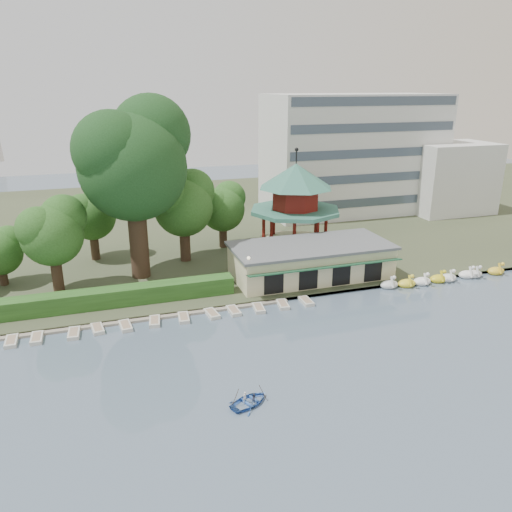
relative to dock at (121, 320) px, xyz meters
name	(u,v)px	position (x,y,z in m)	size (l,w,h in m)	color
ground_plane	(305,399)	(12.00, -17.20, -0.12)	(220.00, 220.00, 0.00)	slate
shore	(182,222)	(12.00, 34.80, 0.08)	(220.00, 70.00, 0.40)	#424930
embankment	(240,304)	(12.00, 0.10, 0.03)	(220.00, 0.60, 0.30)	gray
dock	(121,320)	(0.00, 0.00, 0.00)	(34.00, 1.60, 0.24)	gray
boathouse	(311,260)	(22.00, 4.77, 2.25)	(18.60, 9.39, 3.90)	beige
pavilion	(295,198)	(24.00, 14.80, 7.36)	(12.40, 12.40, 13.50)	beige
office_building	(369,158)	(44.67, 31.80, 9.61)	(38.00, 18.00, 20.00)	silver
hedge	(88,300)	(-3.00, 3.30, 1.18)	(30.00, 2.00, 1.80)	#2D5D20
lamp_post	(249,268)	(13.50, 1.80, 3.22)	(0.36, 0.36, 4.28)	black
big_tree	(133,157)	(3.16, 10.99, 14.15)	(13.13, 12.23, 20.60)	#3A281C
small_trees	(112,219)	(0.31, 14.22, 6.64)	(39.39, 16.42, 11.52)	#3A281C
swan_boats	(444,278)	(36.59, -0.69, 0.28)	(16.91, 2.10, 1.92)	silver
moored_rowboats	(143,323)	(1.90, -1.43, 0.06)	(34.88, 2.80, 0.36)	beige
rowboat_with_passengers	(250,399)	(7.96, -16.46, 0.33)	(5.18, 4.54, 2.01)	#3662AE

